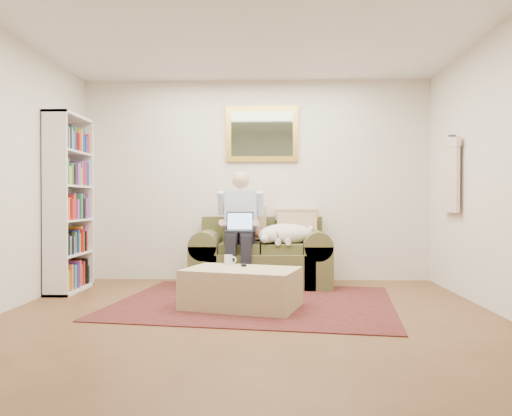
# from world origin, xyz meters

# --- Properties ---
(room_shell) EXTENTS (4.51, 5.00, 2.61)m
(room_shell) POSITION_xyz_m (0.00, 0.35, 1.30)
(room_shell) COLOR brown
(room_shell) RESTS_ON ground
(rug) EXTENTS (3.00, 2.54, 0.01)m
(rug) POSITION_xyz_m (0.04, 1.01, 0.01)
(rug) COLOR black
(rug) RESTS_ON room_shell
(sofa) EXTENTS (1.65, 0.84, 0.99)m
(sofa) POSITION_xyz_m (0.08, 2.05, 0.29)
(sofa) COLOR brown
(sofa) RESTS_ON room_shell
(seated_man) EXTENTS (0.54, 0.78, 1.39)m
(seated_man) POSITION_xyz_m (-0.17, 1.90, 0.70)
(seated_man) COLOR #8CABD8
(seated_man) RESTS_ON sofa
(laptop) EXTENTS (0.32, 0.25, 0.23)m
(laptop) POSITION_xyz_m (-0.17, 1.83, 0.73)
(laptop) COLOR black
(laptop) RESTS_ON seated_man
(sleeping_dog) EXTENTS (0.68, 0.43, 0.25)m
(sleeping_dog) POSITION_xyz_m (0.38, 1.96, 0.63)
(sleeping_dog) COLOR white
(sleeping_dog) RESTS_ON sofa
(ottoman) EXTENTS (1.19, 0.93, 0.38)m
(ottoman) POSITION_xyz_m (-0.08, 0.74, 0.19)
(ottoman) COLOR tan
(ottoman) RESTS_ON room_shell
(coffee_mug) EXTENTS (0.08, 0.08, 0.10)m
(coffee_mug) POSITION_xyz_m (-0.23, 1.01, 0.43)
(coffee_mug) COLOR white
(coffee_mug) RESTS_ON ottoman
(tv_remote) EXTENTS (0.06, 0.15, 0.02)m
(tv_remote) POSITION_xyz_m (-0.07, 0.94, 0.39)
(tv_remote) COLOR black
(tv_remote) RESTS_ON ottoman
(bookshelf) EXTENTS (0.28, 0.80, 2.00)m
(bookshelf) POSITION_xyz_m (-2.10, 1.60, 1.00)
(bookshelf) COLOR white
(bookshelf) RESTS_ON room_shell
(wall_mirror) EXTENTS (0.94, 0.04, 0.72)m
(wall_mirror) POSITION_xyz_m (0.08, 2.47, 1.90)
(wall_mirror) COLOR gold
(wall_mirror) RESTS_ON room_shell
(hanging_shirt) EXTENTS (0.06, 0.52, 0.90)m
(hanging_shirt) POSITION_xyz_m (2.19, 1.60, 1.35)
(hanging_shirt) COLOR beige
(hanging_shirt) RESTS_ON room_shell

